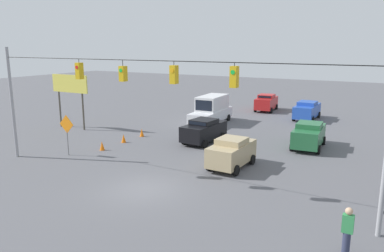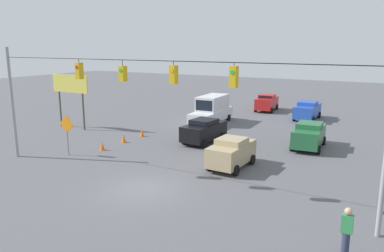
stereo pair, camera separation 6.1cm
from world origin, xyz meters
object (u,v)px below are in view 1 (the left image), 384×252
object	(u,v)px
sedan_red_withflow_deep	(266,102)
roadside_billboard	(70,88)
sedan_green_oncoming_far	(309,135)
sedan_black_withflow_mid	(204,130)
overhead_signal_span	(149,99)
pedestrian	(347,231)
box_truck_white_withflow_far	(211,110)
sedan_blue_oncoming_deep	(307,110)
work_zone_sign	(67,127)
traffic_cone_nearest	(102,146)
sedan_tan_crossing_near	(232,152)
traffic_cone_second	(124,138)
traffic_cone_third	(142,133)

from	to	relation	value
sedan_red_withflow_deep	roadside_billboard	size ratio (longest dim) A/B	0.88
sedan_green_oncoming_far	sedan_black_withflow_mid	bearing A→B (deg)	18.09
overhead_signal_span	pedestrian	world-z (taller)	overhead_signal_span
sedan_green_oncoming_far	box_truck_white_withflow_far	size ratio (longest dim) A/B	0.70
sedan_blue_oncoming_deep	work_zone_sign	distance (m)	24.21
roadside_billboard	sedan_green_oncoming_far	bearing A→B (deg)	-169.55
traffic_cone_nearest	pedestrian	world-z (taller)	pedestrian
sedan_black_withflow_mid	box_truck_white_withflow_far	xyz separation A→B (m)	(2.80, -6.97, 0.37)
overhead_signal_span	work_zone_sign	distance (m)	9.08
sedan_black_withflow_mid	box_truck_white_withflow_far	size ratio (longest dim) A/B	0.68
sedan_tan_crossing_near	traffic_cone_second	bearing A→B (deg)	-8.73
box_truck_white_withflow_far	pedestrian	size ratio (longest dim) A/B	3.50
sedan_black_withflow_mid	pedestrian	world-z (taller)	sedan_black_withflow_mid
sedan_tan_crossing_near	work_zone_sign	size ratio (longest dim) A/B	1.37
sedan_black_withflow_mid	work_zone_sign	xyz separation A→B (m)	(6.61, 7.73, 1.01)
traffic_cone_second	sedan_green_oncoming_far	bearing A→B (deg)	-156.81
sedan_tan_crossing_near	work_zone_sign	xyz separation A→B (m)	(10.99, 3.09, 1.00)
sedan_tan_crossing_near	sedan_black_withflow_mid	bearing A→B (deg)	-46.68
sedan_red_withflow_deep	box_truck_white_withflow_far	bearing A→B (deg)	75.94
traffic_cone_third	traffic_cone_nearest	bearing A→B (deg)	90.32
sedan_green_oncoming_far	sedan_red_withflow_deep	size ratio (longest dim) A/B	1.04
sedan_red_withflow_deep	sedan_black_withflow_mid	bearing A→B (deg)	91.42
sedan_black_withflow_mid	traffic_cone_second	distance (m)	6.36
sedan_red_withflow_deep	traffic_cone_third	size ratio (longest dim) A/B	6.54
sedan_green_oncoming_far	pedestrian	bearing A→B (deg)	107.49
sedan_black_withflow_mid	traffic_cone_third	world-z (taller)	sedan_black_withflow_mid
work_zone_sign	sedan_green_oncoming_far	bearing A→B (deg)	-144.22
sedan_black_withflow_mid	sedan_tan_crossing_near	world-z (taller)	sedan_tan_crossing_near
traffic_cone_nearest	sedan_blue_oncoming_deep	bearing A→B (deg)	-118.39
sedan_tan_crossing_near	roadside_billboard	xyz separation A→B (m)	(17.40, -3.31, 2.71)
traffic_cone_third	pedestrian	bearing A→B (deg)	147.85
roadside_billboard	work_zone_sign	xyz separation A→B (m)	(-6.42, 6.40, -1.70)
traffic_cone_second	pedestrian	world-z (taller)	pedestrian
box_truck_white_withflow_far	traffic_cone_nearest	world-z (taller)	box_truck_white_withflow_far
sedan_red_withflow_deep	roadside_billboard	distance (m)	22.03
sedan_blue_oncoming_deep	sedan_green_oncoming_far	distance (m)	11.37
sedan_green_oncoming_far	roadside_billboard	world-z (taller)	roadside_billboard
sedan_green_oncoming_far	roadside_billboard	size ratio (longest dim) A/B	0.92
sedan_green_oncoming_far	sedan_blue_oncoming_deep	bearing A→B (deg)	-76.75
overhead_signal_span	traffic_cone_nearest	bearing A→B (deg)	-29.35
traffic_cone_nearest	roadside_billboard	xyz separation A→B (m)	(7.59, -4.31, 3.36)
overhead_signal_span	sedan_red_withflow_deep	xyz separation A→B (m)	(2.22, -26.24, -3.76)
work_zone_sign	pedestrian	xyz separation A→B (m)	(-18.63, 4.06, -1.06)
sedan_blue_oncoming_deep	sedan_black_withflow_mid	distance (m)	14.40
traffic_cone_second	overhead_signal_span	bearing A→B (deg)	137.97
traffic_cone_nearest	work_zone_sign	world-z (taller)	work_zone_sign
sedan_tan_crossing_near	pedestrian	world-z (taller)	sedan_tan_crossing_near
sedan_black_withflow_mid	traffic_cone_second	xyz separation A→B (m)	(5.50, 3.12, -0.64)
sedan_blue_oncoming_deep	overhead_signal_span	bearing A→B (deg)	82.36
sedan_blue_oncoming_deep	sedan_tan_crossing_near	distance (m)	18.17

